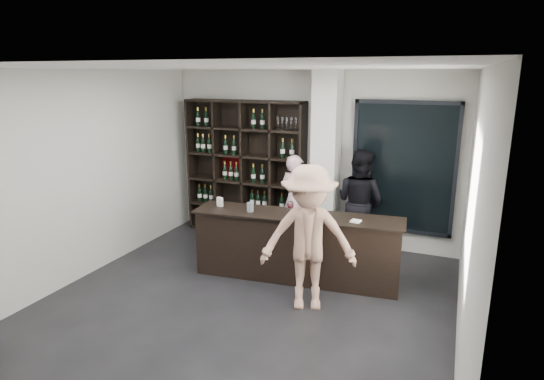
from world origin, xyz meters
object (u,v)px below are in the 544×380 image
at_px(wine_shelf, 245,169).
at_px(taster_black, 360,202).
at_px(tasting_counter, 296,247).
at_px(customer, 308,238).
at_px(taster_pink, 295,200).

height_order(wine_shelf, taster_black, wine_shelf).
relative_size(tasting_counter, customer, 1.61).
height_order(taster_pink, taster_black, taster_black).
xyz_separation_m(taster_black, customer, (-0.20, -2.00, 0.05)).
relative_size(tasting_counter, taster_black, 1.71).
xyz_separation_m(tasting_counter, customer, (0.40, -0.70, 0.42)).
relative_size(taster_black, customer, 0.94).
bearing_deg(taster_black, tasting_counter, 88.95).
xyz_separation_m(wine_shelf, taster_black, (2.10, -0.17, -0.35)).
bearing_deg(wine_shelf, customer, -48.73).
distance_m(tasting_counter, customer, 0.91).
bearing_deg(tasting_counter, customer, -66.10).
relative_size(wine_shelf, tasting_counter, 0.82).
xyz_separation_m(taster_pink, taster_black, (1.10, 0.00, 0.08)).
distance_m(wine_shelf, taster_black, 2.13).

